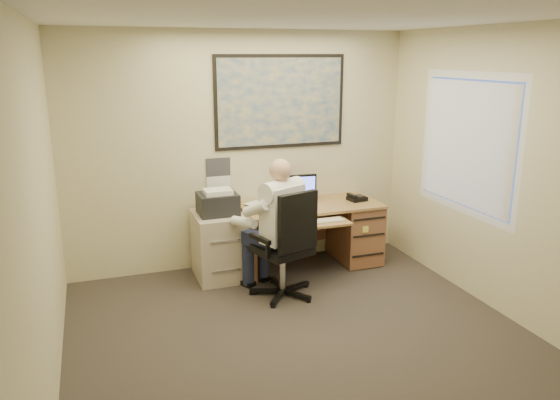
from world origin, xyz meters
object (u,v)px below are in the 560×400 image
object	(u,v)px
filing_cabinet	(219,240)
desk	(335,226)
office_chair	(283,266)
person	(282,228)

from	to	relation	value
filing_cabinet	desk	bearing A→B (deg)	-0.22
desk	filing_cabinet	size ratio (longest dim) A/B	1.57
filing_cabinet	office_chair	distance (m)	0.89
desk	office_chair	distance (m)	1.19
filing_cabinet	person	distance (m)	0.87
desk	person	distance (m)	1.16
desk	person	size ratio (longest dim) A/B	1.12
office_chair	person	world-z (taller)	person
desk	person	xyz separation A→B (m)	(-0.91, -0.66, 0.28)
person	filing_cabinet	bearing A→B (deg)	101.99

